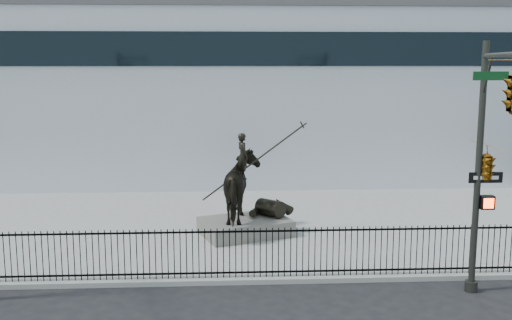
{
  "coord_description": "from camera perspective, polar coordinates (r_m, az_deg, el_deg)",
  "views": [
    {
      "loc": [
        0.03,
        -15.6,
        6.49
      ],
      "look_at": [
        1.19,
        6.0,
        2.86
      ],
      "focal_mm": 42.0,
      "sensor_mm": 36.0,
      "label": 1
    }
  ],
  "objects": [
    {
      "name": "traffic_signal_right",
      "position": [
        15.14,
        22.13,
        2.59
      ],
      "size": [
        2.17,
        6.86,
        7.0
      ],
      "color": "#262822",
      "rests_on": "ground"
    },
    {
      "name": "building",
      "position": [
        35.66,
        -3.14,
        6.3
      ],
      "size": [
        44.0,
        14.0,
        9.0
      ],
      "primitive_type": "cube",
      "color": "silver",
      "rests_on": "ground"
    },
    {
      "name": "plaza",
      "position": [
        23.5,
        -3.05,
        -6.34
      ],
      "size": [
        30.0,
        12.0,
        0.15
      ],
      "primitive_type": "cube",
      "color": "gray",
      "rests_on": "ground"
    },
    {
      "name": "equestrian_statue",
      "position": [
        21.75,
        -0.89,
        -2.57
      ],
      "size": [
        3.73,
        3.01,
        3.35
      ],
      "rotation": [
        0.0,
        0.0,
        0.35
      ],
      "color": "black",
      "rests_on": "statue_plinth"
    },
    {
      "name": "statue_plinth",
      "position": [
        22.09,
        -1.02,
        -6.38
      ],
      "size": [
        3.63,
        3.05,
        0.58
      ],
      "primitive_type": "cube",
      "rotation": [
        0.0,
        0.0,
        0.35
      ],
      "color": "#57544F",
      "rests_on": "plaza"
    },
    {
      "name": "picket_fence",
      "position": [
        17.76,
        -3.05,
        -8.84
      ],
      "size": [
        22.1,
        0.1,
        1.5
      ],
      "color": "black",
      "rests_on": "plaza"
    },
    {
      "name": "ground",
      "position": [
        16.9,
        -3.02,
        -13.09
      ],
      "size": [
        120.0,
        120.0,
        0.0
      ],
      "primitive_type": "plane",
      "color": "black",
      "rests_on": "ground"
    }
  ]
}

